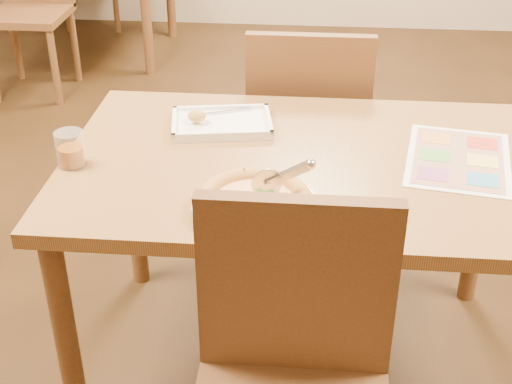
# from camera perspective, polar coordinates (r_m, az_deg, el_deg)

# --- Properties ---
(dining_table) EXTENTS (1.30, 0.85, 0.72)m
(dining_table) POSITION_cam_1_polar(r_m,az_deg,el_deg) (1.97, 3.80, 0.47)
(dining_table) COLOR olive
(dining_table) RESTS_ON ground
(chair_near) EXTENTS (0.42, 0.42, 0.47)m
(chair_near) POSITION_cam_1_polar(r_m,az_deg,el_deg) (1.52, 2.97, -13.16)
(chair_near) COLOR brown
(chair_near) RESTS_ON ground
(chair_far) EXTENTS (0.42, 0.42, 0.47)m
(chair_far) POSITION_cam_1_polar(r_m,az_deg,el_deg) (2.53, 4.18, 5.91)
(chair_far) COLOR brown
(chair_far) RESTS_ON ground
(plate) EXTENTS (0.33, 0.33, 0.02)m
(plate) POSITION_cam_1_polar(r_m,az_deg,el_deg) (1.69, 0.00, -1.22)
(plate) COLOR white
(plate) RESTS_ON dining_table
(pizza) EXTENTS (0.28, 0.28, 0.04)m
(pizza) POSITION_cam_1_polar(r_m,az_deg,el_deg) (1.68, -0.14, -0.67)
(pizza) COLOR #C68543
(pizza) RESTS_ON plate
(pizza_cutter) EXTENTS (0.14, 0.05, 0.09)m
(pizza_cutter) POSITION_cam_1_polar(r_m,az_deg,el_deg) (1.66, 2.08, 1.21)
(pizza_cutter) COLOR silver
(pizza_cutter) RESTS_ON pizza
(appetizer_tray) EXTENTS (0.32, 0.24, 0.06)m
(appetizer_tray) POSITION_cam_1_polar(r_m,az_deg,el_deg) (2.10, -2.91, 5.45)
(appetizer_tray) COLOR white
(appetizer_tray) RESTS_ON dining_table
(glass_tumbler) EXTENTS (0.08, 0.08, 0.10)m
(glass_tumbler) POSITION_cam_1_polar(r_m,az_deg,el_deg) (1.93, -14.60, 3.21)
(glass_tumbler) COLOR #85440A
(glass_tumbler) RESTS_ON dining_table
(menu) EXTENTS (0.33, 0.42, 0.00)m
(menu) POSITION_cam_1_polar(r_m,az_deg,el_deg) (1.99, 15.89, 2.58)
(menu) COLOR white
(menu) RESTS_ON dining_table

